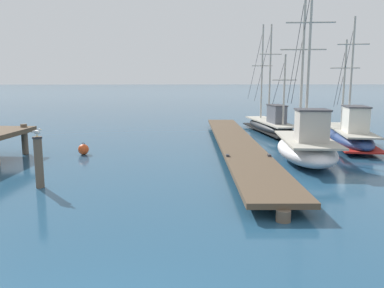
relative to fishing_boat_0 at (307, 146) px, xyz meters
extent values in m
cube|color=brown|center=(-2.41, 3.00, -0.33)|extent=(2.44, 19.23, 0.16)
cylinder|color=brown|center=(-2.73, -6.59, -0.55)|extent=(0.36, 0.36, 0.29)
cylinder|color=brown|center=(-2.57, -1.80, -0.55)|extent=(0.36, 0.36, 0.29)
cylinder|color=brown|center=(-2.41, 3.00, -0.55)|extent=(0.36, 0.36, 0.29)
cylinder|color=brown|center=(-2.25, 7.79, -0.55)|extent=(0.36, 0.36, 0.29)
cylinder|color=brown|center=(-2.09, 12.58, -0.55)|extent=(0.36, 0.36, 0.29)
cube|color=#333338|center=(-3.34, -0.81, -0.21)|extent=(0.13, 0.20, 0.08)
cube|color=#333338|center=(-1.74, -0.86, -0.21)|extent=(0.13, 0.20, 0.08)
ellipsoid|color=silver|center=(0.01, 0.07, -0.20)|extent=(2.71, 5.40, 1.00)
cube|color=#B2AD9E|center=(0.01, 0.07, 0.26)|extent=(2.39, 4.86, 0.08)
cube|color=#B7B2A8|center=(-0.07, -0.70, 0.90)|extent=(1.24, 1.16, 1.20)
cube|color=#3D3D42|center=(-0.07, -0.70, 1.53)|extent=(1.34, 1.25, 0.06)
cylinder|color=#B2ADA3|center=(0.04, 0.33, 3.54)|extent=(0.11, 0.11, 6.48)
cylinder|color=#B2ADA3|center=(0.04, 0.33, 4.91)|extent=(1.95, 0.27, 0.06)
cylinder|color=#333338|center=(0.22, 2.07, 3.87)|extent=(0.38, 3.35, 4.79)
cylinder|color=#B2ADA3|center=(0.16, 1.50, 3.47)|extent=(0.11, 0.11, 6.33)
cylinder|color=#B2ADA3|center=(0.16, 1.50, 3.94)|extent=(1.95, 0.27, 0.06)
cylinder|color=#333338|center=(0.34, 3.20, 3.78)|extent=(0.37, 3.27, 4.68)
ellipsoid|color=black|center=(0.63, 8.88, -0.32)|extent=(2.30, 7.31, 0.74)
cube|color=#B2AD9E|center=(0.63, 8.88, 0.01)|extent=(2.04, 6.58, 0.08)
cube|color=black|center=(0.63, 8.88, -0.49)|extent=(2.30, 7.17, 0.08)
cube|color=#565B66|center=(0.74, 7.80, 0.57)|extent=(0.87, 1.63, 1.04)
cube|color=#3D3D42|center=(0.74, 7.80, 1.12)|extent=(0.94, 1.76, 0.06)
cylinder|color=#B2ADA3|center=(0.59, 9.23, 3.02)|extent=(0.11, 0.11, 5.95)
cylinder|color=#B2ADA3|center=(0.59, 9.23, 4.19)|extent=(1.43, 0.20, 0.06)
cylinder|color=#333338|center=(0.43, 10.83, 3.32)|extent=(0.33, 3.08, 4.40)
cylinder|color=#B2ADA3|center=(0.43, 10.84, 3.12)|extent=(0.11, 0.11, 6.14)
cylinder|color=#B2ADA3|center=(0.43, 10.84, 3.53)|extent=(1.43, 0.20, 0.06)
cylinder|color=#333338|center=(0.27, 12.49, 3.43)|extent=(0.34, 3.18, 4.54)
cylinder|color=#B2ADA3|center=(0.84, 6.73, 2.05)|extent=(0.11, 0.11, 4.00)
cylinder|color=#B2ADA3|center=(0.84, 6.73, 2.62)|extent=(1.43, 0.20, 0.06)
cylinder|color=#333338|center=(0.74, 7.80, 2.25)|extent=(0.23, 2.08, 2.96)
ellipsoid|color=navy|center=(3.51, 3.94, -0.26)|extent=(2.99, 6.96, 0.87)
cube|color=#B2AD9E|center=(3.51, 3.94, 0.13)|extent=(2.66, 6.25, 0.08)
cube|color=#B21E19|center=(3.51, 3.94, -0.46)|extent=(2.98, 6.83, 0.08)
cube|color=silver|center=(3.31, 2.95, 0.76)|extent=(1.24, 1.79, 1.18)
cube|color=#3D3D42|center=(3.31, 2.95, 1.38)|extent=(1.34, 1.93, 0.06)
cylinder|color=#B2ADA3|center=(3.57, 4.27, 2.96)|extent=(0.11, 0.11, 5.58)
cylinder|color=#B2ADA3|center=(3.57, 4.27, 4.40)|extent=(1.53, 0.36, 0.06)
cylinder|color=#333338|center=(3.86, 5.75, 3.24)|extent=(0.58, 2.85, 4.13)
cylinder|color=#B2ADA3|center=(3.87, 5.76, 2.47)|extent=(0.11, 0.11, 4.60)
cylinder|color=#B2ADA3|center=(3.87, 5.76, 3.27)|extent=(1.53, 0.36, 0.06)
cylinder|color=#333338|center=(4.11, 6.98, 2.70)|extent=(0.49, 2.35, 3.41)
cylinder|color=brown|center=(-12.19, 2.32, -0.01)|extent=(0.28, 0.28, 1.38)
cylinder|color=brown|center=(-9.63, -3.32, 0.12)|extent=(0.26, 0.26, 1.63)
cylinder|color=#28282D|center=(-9.63, -3.32, 0.91)|extent=(0.30, 0.30, 0.06)
cylinder|color=gold|center=(-9.62, -3.30, 0.97)|extent=(0.01, 0.01, 0.07)
cylinder|color=gold|center=(-9.64, -3.34, 0.97)|extent=(0.01, 0.01, 0.07)
ellipsoid|color=white|center=(-9.63, -3.32, 1.08)|extent=(0.30, 0.22, 0.13)
ellipsoid|color=silver|center=(-9.63, -3.26, 1.09)|extent=(0.23, 0.12, 0.09)
ellipsoid|color=#383838|center=(-9.73, -3.22, 1.08)|extent=(0.07, 0.05, 0.04)
ellipsoid|color=silver|center=(-9.68, -3.36, 1.09)|extent=(0.23, 0.12, 0.09)
ellipsoid|color=#383838|center=(-9.77, -3.31, 1.08)|extent=(0.07, 0.05, 0.04)
cone|color=white|center=(-9.77, -3.26, 1.08)|extent=(0.10, 0.10, 0.07)
sphere|color=white|center=(-9.53, -3.37, 1.16)|extent=(0.08, 0.08, 0.08)
cone|color=gold|center=(-9.48, -3.39, 1.16)|extent=(0.05, 0.04, 0.02)
sphere|color=#E04C1E|center=(-9.51, 2.08, -0.46)|extent=(0.48, 0.48, 0.48)
torus|color=black|center=(-9.51, 2.08, -0.22)|extent=(0.14, 0.02, 0.14)
camera|label=1|loc=(-5.31, -15.59, 2.75)|focal=36.81mm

